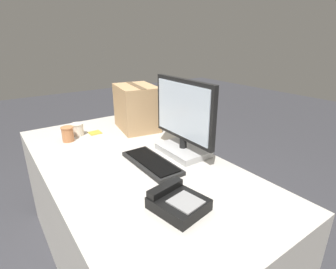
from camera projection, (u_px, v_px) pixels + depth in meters
ground_plane at (136, 262)px, 1.76m from camera, size 12.00×12.00×0.00m
office_desk at (134, 216)px, 1.63m from camera, size 1.80×0.90×0.76m
monitor at (183, 123)px, 1.53m from camera, size 0.50×0.21×0.45m
keyboard at (152, 163)px, 1.45m from camera, size 0.41×0.16×0.03m
desk_phone at (177, 202)px, 1.07m from camera, size 0.24×0.22×0.08m
paper_cup_left at (78, 129)px, 1.86m from camera, size 0.09×0.09×0.09m
paper_cup_right at (68, 134)px, 1.76m from camera, size 0.08×0.08×0.10m
spoon at (70, 150)px, 1.63m from camera, size 0.12×0.12×0.00m
cardboard_box at (137, 107)px, 1.97m from camera, size 0.39×0.32×0.33m
sticky_note_pad at (95, 133)px, 1.92m from camera, size 0.08×0.08×0.01m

